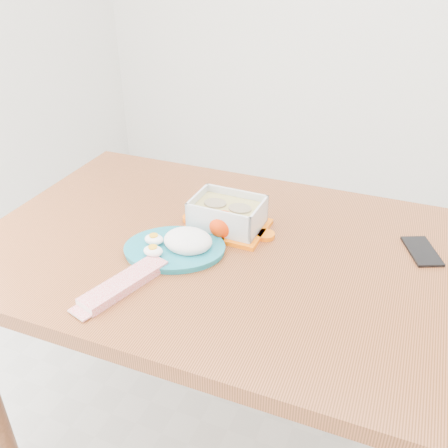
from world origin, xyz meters
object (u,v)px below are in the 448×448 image
at_px(dining_table, 224,276).
at_px(smartphone, 422,251).
at_px(orange_fruit, 223,224).
at_px(food_container, 227,215).
at_px(rice_plate, 179,244).

distance_m(dining_table, smartphone, 0.49).
xyz_separation_m(dining_table, orange_fruit, (-0.02, 0.03, 0.13)).
bearing_deg(food_container, dining_table, -72.75).
bearing_deg(rice_plate, food_container, 42.72).
bearing_deg(dining_table, rice_plate, -143.10).
bearing_deg(rice_plate, dining_table, 15.64).
xyz_separation_m(food_container, orange_fruit, (0.00, -0.04, -0.01)).
relative_size(dining_table, orange_fruit, 17.30).
xyz_separation_m(dining_table, food_container, (-0.02, 0.07, 0.14)).
distance_m(food_container, rice_plate, 0.16).
relative_size(dining_table, rice_plate, 3.94).
distance_m(rice_plate, smartphone, 0.59).
xyz_separation_m(food_container, smartphone, (0.48, 0.08, -0.04)).
xyz_separation_m(dining_table, smartphone, (0.45, 0.16, 0.10)).
distance_m(dining_table, orange_fruit, 0.14).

